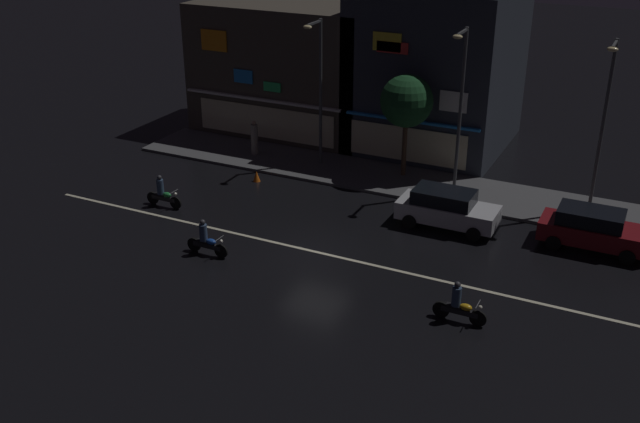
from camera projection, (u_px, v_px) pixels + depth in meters
ground_plane at (316, 252)px, 29.96m from camera, size 140.00×140.00×0.00m
lane_divider_stripe at (316, 252)px, 29.96m from camera, size 26.94×0.16×0.01m
sidewalk_far at (392, 179)px, 36.96m from camera, size 28.35×4.01×0.14m
storefront_left_block at (292, 67)px, 43.22m from camera, size 10.72×6.82×7.47m
storefront_center_block at (438, 67)px, 40.43m from camera, size 7.90×9.07×8.81m
streetlamp_west at (319, 82)px, 36.89m from camera, size 0.44×1.64×7.50m
streetlamp_mid at (460, 100)px, 33.35m from camera, size 0.44×1.64×7.80m
streetlamp_east at (604, 115)px, 31.32m from camera, size 0.44×1.64×7.75m
pedestrian_on_sidewalk at (254, 139)px, 39.80m from camera, size 0.39×0.39×1.88m
street_tree at (407, 101)px, 35.78m from camera, size 2.60×2.60×5.15m
parked_car_near_kerb at (447, 208)px, 31.83m from camera, size 4.30×1.98×1.67m
parked_car_trailing at (593, 229)px, 29.95m from camera, size 4.30×1.98×1.67m
motorcycle_lead at (459, 305)px, 25.06m from camera, size 1.90×0.60×1.52m
motorcycle_following at (206, 240)px, 29.54m from camera, size 1.90×0.60×1.52m
motorcycle_opposite_lane at (163, 194)px, 33.87m from camera, size 1.90×0.60×1.52m
traffic_cone at (257, 176)px, 36.80m from camera, size 0.36×0.36×0.55m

